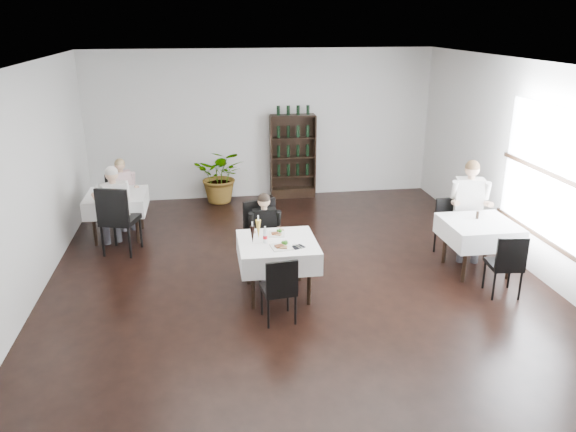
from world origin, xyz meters
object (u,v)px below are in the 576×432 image
object	(u,v)px
wine_shelf	(293,157)
diner_main	(265,229)
potted_tree	(221,175)
main_table	(277,252)

from	to	relation	value
wine_shelf	diner_main	world-z (taller)	wine_shelf
potted_tree	diner_main	size ratio (longest dim) A/B	0.89
potted_tree	diner_main	distance (m)	3.62
wine_shelf	diner_main	size ratio (longest dim) A/B	1.42
potted_tree	diner_main	world-z (taller)	diner_main
main_table	wine_shelf	bearing A→B (deg)	78.22
main_table	diner_main	world-z (taller)	diner_main
wine_shelf	main_table	xyz separation A→B (m)	(-0.90, -4.31, -0.23)
potted_tree	diner_main	bearing A→B (deg)	-82.21
diner_main	wine_shelf	bearing A→B (deg)	74.90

